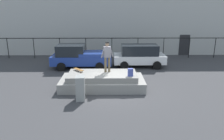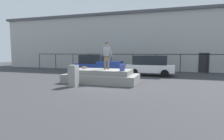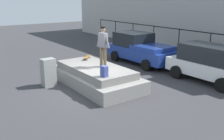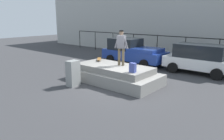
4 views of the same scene
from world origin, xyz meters
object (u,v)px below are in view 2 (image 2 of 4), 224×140
skateboarder (107,54)px  utility_box (74,76)px  car_blue_pickup_near (99,64)px  skateboard (85,67)px  backpack (122,67)px  car_white_hatchback_mid (150,65)px

skateboarder → utility_box: (-1.37, -2.08, -1.28)m
skateboarder → car_blue_pickup_near: (-2.20, 4.20, -1.01)m
skateboard → backpack: 3.22m
skateboarder → backpack: (1.31, -0.83, -0.82)m
skateboarder → car_white_hatchback_mid: bearing=60.7°
backpack → utility_box: bearing=21.1°
car_blue_pickup_near → utility_box: bearing=-82.4°
skateboard → utility_box: size_ratio=0.59×
backpack → car_white_hatchback_mid: size_ratio=0.11×
utility_box → backpack: bearing=21.6°
backpack → utility_box: 2.99m
backpack → skateboard: bearing=-22.6°
car_white_hatchback_mid → car_blue_pickup_near: bearing=-176.8°
car_white_hatchback_mid → backpack: bearing=-102.7°
utility_box → car_blue_pickup_near: bearing=94.0°
backpack → car_white_hatchback_mid: bearing=-106.8°
skateboarder → skateboard: bearing=173.6°
skateboarder → car_blue_pickup_near: bearing=117.7°
skateboarder → car_white_hatchback_mid: 5.20m
skateboard → backpack: (3.05, -1.02, 0.12)m
skateboard → car_white_hatchback_mid: car_white_hatchback_mid is taller
skateboard → utility_box: bearing=-80.5°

